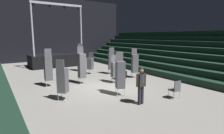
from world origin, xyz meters
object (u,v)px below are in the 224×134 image
chair_stack_aisle_left (63,80)px  stage_riser (56,59)px  chair_stack_front_right (120,74)px  chair_stack_mid_centre (115,69)px  man_with_tie (141,84)px  chair_stack_mid_left (48,68)px  chair_stack_rear_left (90,63)px  chair_stack_rear_centre (135,63)px  chair_stack_rear_right (111,61)px  equipment_road_case (121,75)px  chair_stack_front_left (81,58)px  loose_chair_near_man (175,88)px  chair_stack_mid_right (82,65)px

chair_stack_aisle_left → stage_riser: bearing=119.8°
chair_stack_front_right → chair_stack_mid_centre: 2.67m
chair_stack_mid_centre → man_with_tie: bearing=83.1°
chair_stack_mid_left → chair_stack_rear_left: 4.47m
chair_stack_mid_left → chair_stack_mid_centre: (3.97, -1.55, -0.25)m
stage_riser → chair_stack_rear_centre: size_ratio=2.81×
man_with_tie → chair_stack_front_right: size_ratio=0.75×
chair_stack_rear_right → chair_stack_rear_centre: same height
stage_riser → chair_stack_mid_centre: 9.39m
chair_stack_aisle_left → equipment_road_case: chair_stack_aisle_left is taller
chair_stack_rear_right → chair_stack_aisle_left: (-5.47, -4.03, -0.08)m
chair_stack_front_left → loose_chair_near_man: (0.91, -9.50, -0.70)m
equipment_road_case → chair_stack_front_right: bearing=-126.8°
chair_stack_front_left → chair_stack_front_right: 7.59m
chair_stack_rear_centre → chair_stack_aisle_left: chair_stack_rear_centre is taller
man_with_tie → chair_stack_aisle_left: chair_stack_aisle_left is taller
chair_stack_rear_left → chair_stack_front_left: bearing=-30.6°
chair_stack_rear_left → equipment_road_case: bearing=163.6°
stage_riser → chair_stack_rear_centre: bearing=-69.5°
chair_stack_rear_left → chair_stack_rear_centre: 3.83m
chair_stack_rear_centre → chair_stack_front_left: bearing=-41.3°
chair_stack_mid_left → chair_stack_mid_centre: chair_stack_mid_left is taller
chair_stack_mid_left → equipment_road_case: 5.16m
equipment_road_case → chair_stack_rear_centre: bearing=-11.7°
chair_stack_aisle_left → chair_stack_mid_right: bearing=94.3°
equipment_road_case → chair_stack_mid_right: bearing=173.7°
stage_riser → chair_stack_aisle_left: bearing=-105.1°
chair_stack_rear_right → chair_stack_mid_left: bearing=-148.4°
chair_stack_front_left → chair_stack_mid_left: chair_stack_front_left is taller
chair_stack_rear_left → chair_stack_aisle_left: 6.46m
man_with_tie → stage_riser: bearing=-94.4°
chair_stack_aisle_left → loose_chair_near_man: 5.63m
chair_stack_front_left → chair_stack_mid_left: 5.24m
chair_stack_mid_right → equipment_road_case: (2.97, -0.33, -0.97)m
chair_stack_mid_left → man_with_tie: bearing=-62.2°
man_with_tie → chair_stack_front_right: (-0.02, 1.60, 0.17)m
man_with_tie → chair_stack_rear_right: 7.07m
stage_riser → man_with_tie: (-0.09, -13.27, 0.25)m
chair_stack_front_right → chair_stack_rear_centre: (3.42, 2.83, -0.04)m
chair_stack_mid_left → chair_stack_mid_right: bearing=-12.6°
chair_stack_front_left → chair_stack_mid_right: 4.48m
chair_stack_rear_centre → chair_stack_aisle_left: size_ratio=1.08×
chair_stack_front_right → equipment_road_case: (2.29, 3.07, -0.89)m
stage_riser → chair_stack_rear_left: 5.81m
chair_stack_front_left → chair_stack_mid_centre: (0.17, -5.16, -0.29)m
chair_stack_rear_centre → equipment_road_case: (-1.13, 0.23, -0.84)m
chair_stack_mid_centre → chair_stack_rear_centre: (2.16, 0.48, 0.17)m
chair_stack_rear_right → loose_chair_near_man: 7.00m
loose_chair_near_man → chair_stack_front_right: bearing=140.1°
chair_stack_front_left → chair_stack_rear_left: bearing=-51.1°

